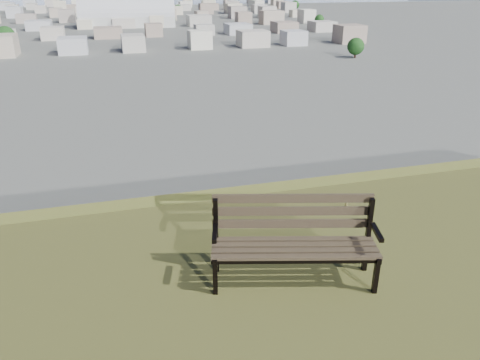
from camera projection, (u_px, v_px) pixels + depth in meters
name	position (u px, v px, depth m)	size (l,w,h in m)	color
park_bench	(294.00, 236.00, 4.68)	(1.71, 0.93, 0.86)	#493E2A
arena	(128.00, 17.00, 286.40)	(58.43, 29.37, 23.77)	silver
city_blocks	(102.00, 12.00, 359.73)	(395.00, 361.00, 7.00)	beige
city_trees	(58.00, 18.00, 286.03)	(406.52, 387.20, 9.98)	#35221A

